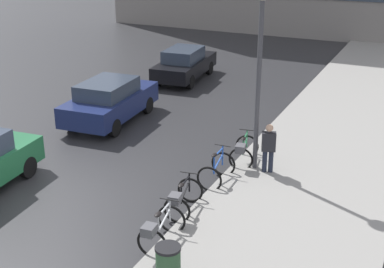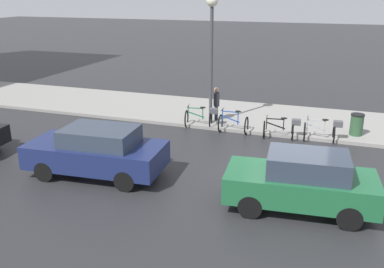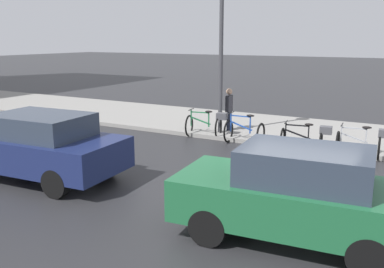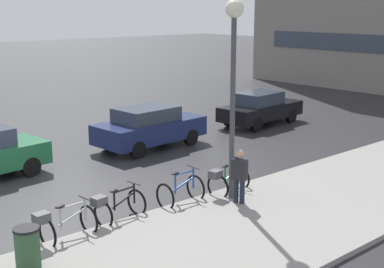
# 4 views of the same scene
# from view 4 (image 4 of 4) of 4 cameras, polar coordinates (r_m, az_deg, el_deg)

# --- Properties ---
(ground_plane) EXTENTS (140.00, 140.00, 0.00)m
(ground_plane) POSITION_cam_4_polar(r_m,az_deg,el_deg) (16.40, -16.53, -6.10)
(ground_plane) COLOR #28282B
(bicycle_nearest) EXTENTS (0.83, 1.47, 0.95)m
(bicycle_nearest) POSITION_cam_4_polar(r_m,az_deg,el_deg) (12.74, -13.63, -9.24)
(bicycle_nearest) COLOR black
(bicycle_nearest) RESTS_ON ground
(bicycle_second) EXTENTS (0.87, 1.49, 0.91)m
(bicycle_second) POSITION_cam_4_polar(r_m,az_deg,el_deg) (13.62, -8.15, -7.55)
(bicycle_second) COLOR black
(bicycle_second) RESTS_ON ground
(bicycle_third) EXTENTS (0.78, 1.18, 1.01)m
(bicycle_third) POSITION_cam_4_polar(r_m,az_deg,el_deg) (14.69, -1.20, -6.09)
(bicycle_third) COLOR black
(bicycle_third) RESTS_ON ground
(bicycle_farthest) EXTENTS (0.92, 1.45, 0.96)m
(bicycle_farthest) POSITION_cam_4_polar(r_m,az_deg,el_deg) (15.41, 3.65, -4.87)
(bicycle_farthest) COLOR black
(bicycle_farthest) RESTS_ON ground
(car_navy) EXTENTS (2.24, 4.48, 1.60)m
(car_navy) POSITION_cam_4_polar(r_m,az_deg,el_deg) (20.66, -4.58, 0.78)
(car_navy) COLOR navy
(car_navy) RESTS_ON ground
(car_black) EXTENTS (2.11, 4.47, 1.53)m
(car_black) POSITION_cam_4_polar(r_m,az_deg,el_deg) (24.90, 7.30, 2.76)
(car_black) COLOR black
(car_black) RESTS_ON ground
(pedestrian) EXTENTS (0.46, 0.36, 1.63)m
(pedestrian) POSITION_cam_4_polar(r_m,az_deg,el_deg) (14.42, 5.08, -4.43)
(pedestrian) COLOR #1E2333
(pedestrian) RESTS_ON ground
(streetlamp) EXTENTS (0.48, 0.48, 5.51)m
(streetlamp) POSITION_cam_4_polar(r_m,az_deg,el_deg) (14.20, 4.44, 7.94)
(streetlamp) COLOR #424247
(streetlamp) RESTS_ON ground
(trash_bin) EXTENTS (0.53, 0.53, 1.01)m
(trash_bin) POSITION_cam_4_polar(r_m,az_deg,el_deg) (11.54, -17.12, -11.83)
(trash_bin) COLOR #2D5133
(trash_bin) RESTS_ON ground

